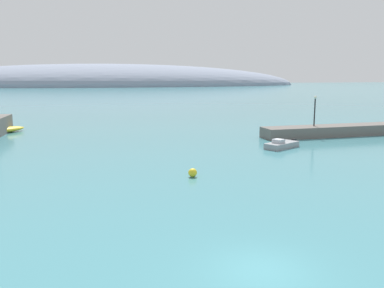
% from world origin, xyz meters
% --- Properties ---
extents(water, '(600.00, 600.00, 0.00)m').
position_xyz_m(water, '(0.00, 0.00, 0.00)').
color(water, teal).
rests_on(water, ground).
extents(breakwater_rocks, '(20.31, 5.04, 1.30)m').
position_xyz_m(breakwater_rocks, '(21.75, 32.05, 0.65)').
color(breakwater_rocks, '#66605B').
rests_on(breakwater_rocks, ground).
extents(distant_ridge, '(248.97, 79.24, 26.80)m').
position_xyz_m(distant_ridge, '(-13.23, 249.54, 0.00)').
color(distant_ridge, gray).
rests_on(distant_ridge, ground).
extents(motorboat_grey_foreground, '(4.33, 3.56, 1.00)m').
position_xyz_m(motorboat_grey_foreground, '(11.38, 25.18, 0.35)').
color(motorboat_grey_foreground, gray).
rests_on(motorboat_grey_foreground, water).
extents(mooring_buoy_yellow, '(0.66, 0.66, 0.66)m').
position_xyz_m(mooring_buoy_yellow, '(0.03, 15.04, 0.33)').
color(mooring_buoy_yellow, yellow).
rests_on(mooring_buoy_yellow, water).
extents(harbor_lamp_post, '(0.36, 0.36, 3.70)m').
position_xyz_m(harbor_lamp_post, '(18.37, 31.93, 3.62)').
color(harbor_lamp_post, black).
rests_on(harbor_lamp_post, breakwater_rocks).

